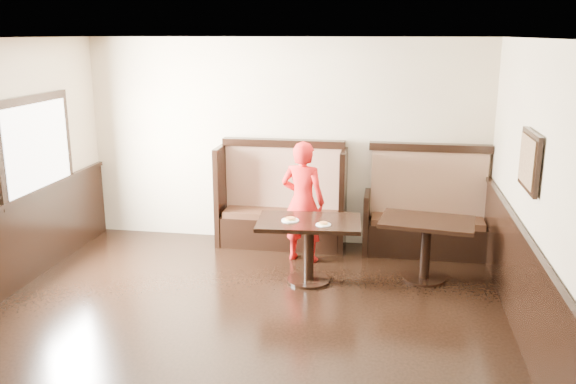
% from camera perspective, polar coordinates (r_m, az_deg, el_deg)
% --- Properties ---
extents(ground, '(7.00, 7.00, 0.00)m').
position_cam_1_polar(ground, '(5.60, -6.76, -15.98)').
color(ground, black).
rests_on(ground, ground).
extents(room_shell, '(7.00, 7.00, 7.00)m').
position_cam_1_polar(room_shell, '(5.63, -9.10, -8.31)').
color(room_shell, '#BCAF88').
rests_on(room_shell, ground).
extents(booth_main, '(1.75, 0.72, 1.45)m').
position_cam_1_polar(booth_main, '(8.36, -0.57, -1.45)').
color(booth_main, black).
rests_on(booth_main, ground).
extents(booth_neighbor, '(1.65, 0.72, 1.45)m').
position_cam_1_polar(booth_neighbor, '(8.27, 12.85, -2.35)').
color(booth_neighbor, black).
rests_on(booth_neighbor, ground).
extents(table_main, '(1.24, 0.83, 0.75)m').
position_cam_1_polar(table_main, '(7.08, 1.97, -4.03)').
color(table_main, black).
rests_on(table_main, ground).
extents(table_neighbor, '(1.16, 0.85, 0.74)m').
position_cam_1_polar(table_neighbor, '(7.33, 12.82, -3.96)').
color(table_neighbor, black).
rests_on(table_neighbor, ground).
extents(child, '(0.62, 0.47, 1.55)m').
position_cam_1_polar(child, '(7.71, 1.40, -0.92)').
color(child, red).
rests_on(child, ground).
extents(pizza_plate_left, '(0.20, 0.20, 0.04)m').
position_cam_1_polar(pizza_plate_left, '(7.01, 0.21, -2.60)').
color(pizza_plate_left, white).
rests_on(pizza_plate_left, table_main).
extents(pizza_plate_right, '(0.17, 0.17, 0.03)m').
position_cam_1_polar(pizza_plate_right, '(6.87, 3.32, -3.01)').
color(pizza_plate_right, white).
rests_on(pizza_plate_right, table_main).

